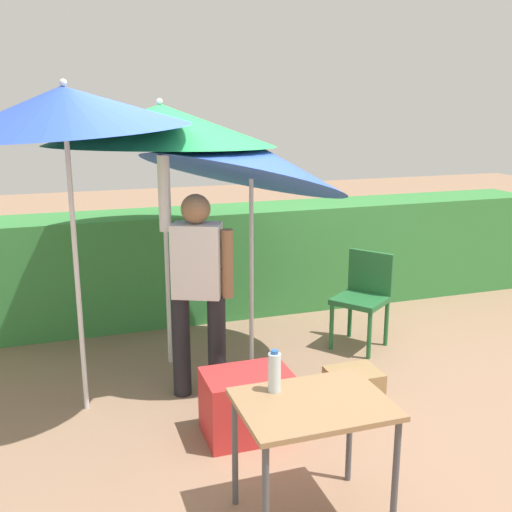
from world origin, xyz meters
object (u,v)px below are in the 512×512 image
crate_cardboard (353,388)px  bottle_water (274,372)px  umbrella_orange (65,109)px  chair_plastic (364,294)px  umbrella_yellow (161,125)px  cooler_box (247,404)px  person_vendor (197,281)px  folding_table (313,416)px  umbrella_rainbow (247,160)px

crate_cardboard → bottle_water: bearing=-136.8°
umbrella_orange → chair_plastic: size_ratio=2.72×
umbrella_yellow → cooler_box: bearing=-78.2°
person_vendor → crate_cardboard: size_ratio=4.88×
umbrella_orange → folding_table: umbrella_orange is taller
umbrella_yellow → folding_table: (0.35, -2.33, -1.43)m
umbrella_orange → bottle_water: 2.25m
folding_table → umbrella_rainbow: bearing=82.0°
umbrella_orange → cooler_box: bearing=-35.1°
umbrella_orange → umbrella_yellow: bearing=40.7°
umbrella_yellow → crate_cardboard: umbrella_yellow is taller
chair_plastic → bottle_water: 2.56m
bottle_water → umbrella_yellow: bearing=95.2°
umbrella_orange → chair_plastic: (2.56, 0.45, -1.69)m
chair_plastic → person_vendor: bearing=-163.5°
umbrella_rainbow → cooler_box: bearing=-108.0°
umbrella_orange → umbrella_yellow: umbrella_orange is taller
umbrella_orange → bottle_water: size_ratio=10.08×
chair_plastic → bottle_water: size_ratio=3.71×
folding_table → bottle_water: bottle_water is taller
umbrella_rainbow → crate_cardboard: (0.54, -0.94, -1.65)m
umbrella_rainbow → umbrella_yellow: (-0.64, 0.29, 0.27)m
umbrella_rainbow → folding_table: bearing=-98.0°
umbrella_yellow → crate_cardboard: size_ratio=5.91×
person_vendor → cooler_box: size_ratio=3.15×
cooler_box → folding_table: size_ratio=0.75×
chair_plastic → folding_table: size_ratio=1.11×
cooler_box → bottle_water: 0.99m
umbrella_rainbow → crate_cardboard: umbrella_rainbow is taller
umbrella_rainbow → chair_plastic: bearing=4.5°
umbrella_rainbow → umbrella_orange: umbrella_orange is taller
cooler_box → person_vendor: bearing=104.5°
cooler_box → crate_cardboard: 0.91m
umbrella_yellow → crate_cardboard: (1.18, -1.23, -1.92)m
person_vendor → bottle_water: (0.09, -1.46, -0.10)m
crate_cardboard → folding_table: folding_table is taller
crate_cardboard → person_vendor: bearing=153.6°
umbrella_orange → bottle_water: (0.95, -1.51, -1.37)m
umbrella_yellow → person_vendor: size_ratio=1.21×
chair_plastic → crate_cardboard: (-0.63, -1.03, -0.37)m
umbrella_orange → umbrella_yellow: size_ratio=1.06×
umbrella_yellow → chair_plastic: size_ratio=2.56×
umbrella_yellow → folding_table: size_ratio=2.85×
chair_plastic → bottle_water: bearing=-129.4°
umbrella_yellow → cooler_box: (0.29, -1.38, -1.83)m
umbrella_orange → person_vendor: 1.54m
umbrella_rainbow → umbrella_orange: bearing=-165.5°
umbrella_yellow → crate_cardboard: 2.57m
umbrella_orange → bottle_water: umbrella_orange is taller
umbrella_yellow → bottle_water: (0.20, -2.15, -1.23)m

